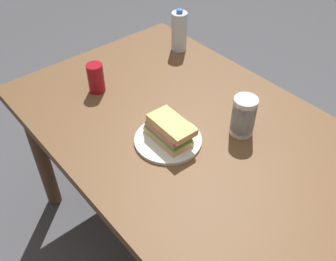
{
  "coord_description": "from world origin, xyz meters",
  "views": [
    {
      "loc": [
        0.62,
        -0.73,
        1.66
      ],
      "look_at": [
        -0.11,
        -0.11,
        0.79
      ],
      "focal_mm": 40.58,
      "sensor_mm": 36.0,
      "label": 1
    }
  ],
  "objects_px": {
    "dining_table": "(211,161)",
    "plastic_cup_stack": "(244,116)",
    "soda_can_red": "(96,78)",
    "paper_plate": "(168,140)",
    "sandwich": "(169,130)",
    "water_bottle_tall": "(179,31)"
  },
  "relations": [
    {
      "from": "paper_plate",
      "to": "plastic_cup_stack",
      "type": "relative_size",
      "value": 1.59
    },
    {
      "from": "sandwich",
      "to": "water_bottle_tall",
      "type": "xyz_separation_m",
      "value": [
        -0.45,
        0.45,
        0.04
      ]
    },
    {
      "from": "dining_table",
      "to": "sandwich",
      "type": "distance_m",
      "value": 0.21
    },
    {
      "from": "paper_plate",
      "to": "water_bottle_tall",
      "type": "bearing_deg",
      "value": 135.09
    },
    {
      "from": "soda_can_red",
      "to": "plastic_cup_stack",
      "type": "bearing_deg",
      "value": 24.97
    },
    {
      "from": "dining_table",
      "to": "soda_can_red",
      "type": "relative_size",
      "value": 13.52
    },
    {
      "from": "sandwich",
      "to": "soda_can_red",
      "type": "bearing_deg",
      "value": -176.34
    },
    {
      "from": "paper_plate",
      "to": "plastic_cup_stack",
      "type": "xyz_separation_m",
      "value": [
        0.13,
        0.23,
        0.07
      ]
    },
    {
      "from": "paper_plate",
      "to": "sandwich",
      "type": "height_order",
      "value": "sandwich"
    },
    {
      "from": "dining_table",
      "to": "paper_plate",
      "type": "height_order",
      "value": "paper_plate"
    },
    {
      "from": "dining_table",
      "to": "plastic_cup_stack",
      "type": "xyz_separation_m",
      "value": [
        0.02,
        0.12,
        0.16
      ]
    },
    {
      "from": "paper_plate",
      "to": "plastic_cup_stack",
      "type": "distance_m",
      "value": 0.28
    },
    {
      "from": "sandwich",
      "to": "dining_table",
      "type": "bearing_deg",
      "value": 44.95
    },
    {
      "from": "sandwich",
      "to": "soda_can_red",
      "type": "height_order",
      "value": "soda_can_red"
    },
    {
      "from": "dining_table",
      "to": "sandwich",
      "type": "height_order",
      "value": "sandwich"
    },
    {
      "from": "dining_table",
      "to": "paper_plate",
      "type": "xyz_separation_m",
      "value": [
        -0.11,
        -0.11,
        0.09
      ]
    },
    {
      "from": "soda_can_red",
      "to": "water_bottle_tall",
      "type": "bearing_deg",
      "value": 94.09
    },
    {
      "from": "water_bottle_tall",
      "to": "soda_can_red",
      "type": "bearing_deg",
      "value": -85.91
    },
    {
      "from": "paper_plate",
      "to": "water_bottle_tall",
      "type": "height_order",
      "value": "water_bottle_tall"
    },
    {
      "from": "dining_table",
      "to": "plastic_cup_stack",
      "type": "bearing_deg",
      "value": 79.79
    },
    {
      "from": "water_bottle_tall",
      "to": "plastic_cup_stack",
      "type": "relative_size",
      "value": 1.33
    },
    {
      "from": "paper_plate",
      "to": "soda_can_red",
      "type": "bearing_deg",
      "value": -176.55
    }
  ]
}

